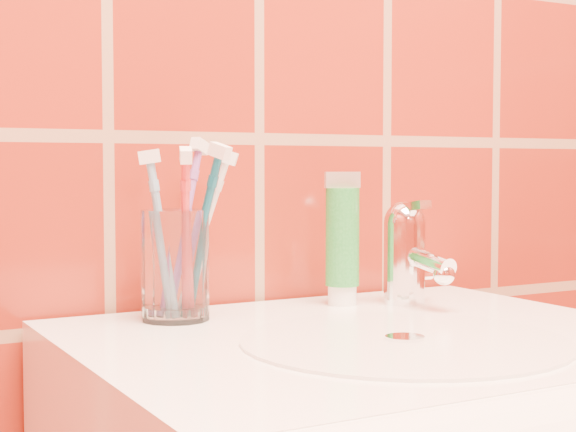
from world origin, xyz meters
TOP-DOWN VIEW (x-y plane):
  - glass_tumbler at (-0.14, 1.12)m, footprint 0.09×0.09m
  - toothpaste_tube at (0.07, 1.12)m, footprint 0.04×0.04m
  - faucet at (0.14, 1.09)m, footprint 0.05×0.11m
  - toothbrush_0 at (-0.11, 1.11)m, footprint 0.13×0.11m
  - toothbrush_1 at (-0.15, 1.12)m, footprint 0.07×0.07m
  - toothbrush_2 at (-0.14, 1.10)m, footprint 0.07×0.11m
  - toothbrush_3 at (-0.12, 1.14)m, footprint 0.14×0.13m
  - toothbrush_4 at (-0.12, 1.10)m, footprint 0.10×0.13m

SIDE VIEW (x-z plane):
  - glass_tumbler at x=-0.14m, z-range 0.85..0.96m
  - faucet at x=0.14m, z-range 0.85..0.97m
  - toothpaste_tube at x=0.07m, z-range 0.85..1.00m
  - toothbrush_1 at x=-0.15m, z-range 0.84..1.03m
  - toothbrush_0 at x=-0.11m, z-range 0.84..1.03m
  - toothbrush_2 at x=-0.14m, z-range 0.84..1.04m
  - toothbrush_4 at x=-0.12m, z-range 0.84..1.04m
  - toothbrush_3 at x=-0.12m, z-range 0.84..1.05m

